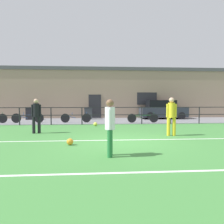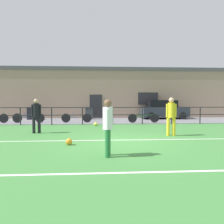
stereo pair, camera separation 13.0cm
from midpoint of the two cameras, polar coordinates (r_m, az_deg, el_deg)
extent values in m
cube|color=#42843D|center=(8.73, 3.32, -7.74)|extent=(60.00, 44.00, 0.04)
cube|color=white|center=(8.98, 3.11, -7.28)|extent=(36.00, 0.11, 0.00)
cube|color=white|center=(5.17, 8.58, -15.25)|extent=(36.00, 0.11, 0.00)
cube|color=slate|center=(17.11, -0.19, -2.26)|extent=(48.00, 5.00, 0.02)
cylinder|color=black|center=(15.36, -22.51, -1.01)|extent=(0.07, 0.07, 1.15)
cylinder|color=black|center=(14.83, -15.18, -1.02)|extent=(0.07, 0.07, 1.15)
cylinder|color=black|center=(14.57, -7.45, -1.01)|extent=(0.07, 0.07, 1.15)
cylinder|color=black|center=(14.58, 0.42, -0.98)|extent=(0.07, 0.07, 1.15)
cylinder|color=black|center=(14.86, 8.14, -0.93)|extent=(0.07, 0.07, 1.15)
cylinder|color=black|center=(15.40, 15.44, -0.87)|extent=(0.07, 0.07, 1.15)
cylinder|color=black|center=(16.16, 22.16, -0.80)|extent=(0.07, 0.07, 1.15)
cube|color=black|center=(14.55, 0.42, 1.20)|extent=(36.00, 0.04, 0.04)
cube|color=black|center=(14.57, 0.42, -0.75)|extent=(36.00, 0.04, 0.04)
cube|color=gray|center=(20.73, -0.83, 4.54)|extent=(28.00, 2.40, 4.25)
cube|color=#232328|center=(19.50, -4.04, 1.46)|extent=(1.10, 0.04, 2.10)
cube|color=#232328|center=(20.02, 9.52, 3.48)|extent=(1.80, 0.04, 1.10)
cube|color=#4C4C51|center=(20.91, -0.83, 10.79)|extent=(28.00, 2.56, 0.30)
cylinder|color=black|center=(11.33, -18.10, -3.23)|extent=(0.15, 0.15, 0.80)
cylinder|color=black|center=(11.34, -19.36, -3.24)|extent=(0.15, 0.15, 0.80)
cylinder|color=black|center=(11.28, -18.80, 0.45)|extent=(0.30, 0.30, 0.66)
sphere|color=tan|center=(11.27, -18.84, 2.70)|extent=(0.23, 0.23, 0.23)
cylinder|color=black|center=(11.27, -17.89, 0.37)|extent=(0.10, 0.10, 0.59)
cylinder|color=black|center=(11.29, -19.70, 0.34)|extent=(0.10, 0.10, 0.59)
cylinder|color=gold|center=(10.36, 16.13, -3.71)|extent=(0.15, 0.15, 0.82)
cylinder|color=gold|center=(10.29, 14.76, -3.73)|extent=(0.15, 0.15, 0.82)
cylinder|color=gold|center=(10.26, 15.51, 0.46)|extent=(0.30, 0.30, 0.68)
sphere|color=tan|center=(10.25, 15.55, 3.01)|extent=(0.23, 0.23, 0.23)
cylinder|color=gold|center=(10.32, 16.49, 0.35)|extent=(0.11, 0.11, 0.61)
cylinder|color=gold|center=(10.21, 14.52, 0.35)|extent=(0.11, 0.11, 0.61)
cylinder|color=#237038|center=(6.26, -0.56, -8.25)|extent=(0.14, 0.14, 0.78)
cylinder|color=#237038|center=(6.50, -0.42, -7.82)|extent=(0.14, 0.14, 0.78)
cylinder|color=white|center=(6.28, -0.49, -1.64)|extent=(0.29, 0.29, 0.65)
sphere|color=brown|center=(6.26, -0.49, 2.31)|extent=(0.22, 0.22, 0.22)
cylinder|color=white|center=(6.11, -0.59, -1.94)|extent=(0.10, 0.10, 0.58)
cylinder|color=white|center=(6.46, -0.40, -1.66)|extent=(0.10, 0.10, 0.58)
sphere|color=#E5E04C|center=(13.72, -3.99, -3.16)|extent=(0.24, 0.24, 0.24)
sphere|color=orange|center=(8.13, -10.70, -7.59)|extent=(0.24, 0.24, 0.24)
cube|color=#282D38|center=(19.34, 13.55, -0.01)|extent=(3.88, 1.72, 0.80)
cube|color=black|center=(19.26, 13.03, 2.09)|extent=(2.33, 1.44, 0.61)
cylinder|color=black|center=(18.21, 10.34, -1.00)|extent=(0.60, 0.18, 0.60)
cylinder|color=black|center=(19.02, 18.08, -0.93)|extent=(0.60, 0.18, 0.60)
cylinder|color=black|center=(19.81, 9.18, -0.66)|extent=(0.60, 0.18, 0.60)
cylinder|color=black|center=(20.56, 16.37, -0.61)|extent=(0.60, 0.18, 0.60)
cylinder|color=black|center=(17.04, -26.14, -1.48)|extent=(0.65, 0.04, 0.65)
cylinder|color=#1E6633|center=(17.02, -26.17, -0.53)|extent=(0.03, 0.03, 0.28)
cylinder|color=black|center=(15.54, 5.57, -1.62)|extent=(0.63, 0.04, 0.63)
cylinder|color=black|center=(15.87, 11.24, -1.56)|extent=(0.63, 0.04, 0.63)
cube|color=#1E6633|center=(15.67, 8.44, -0.85)|extent=(1.24, 0.04, 0.04)
cube|color=#1E6633|center=(15.60, 7.01, -1.23)|extent=(0.78, 0.03, 0.23)
cylinder|color=#1E6633|center=(15.61, 7.45, -0.49)|extent=(0.03, 0.03, 0.20)
cylinder|color=#1E6633|center=(15.85, 11.25, -0.57)|extent=(0.03, 0.03, 0.28)
cylinder|color=black|center=(15.91, -11.66, -1.55)|extent=(0.63, 0.04, 0.63)
cylinder|color=black|center=(15.77, -6.24, -1.55)|extent=(0.63, 0.04, 0.63)
cube|color=#234C99|center=(15.81, -8.97, -0.81)|extent=(1.17, 0.04, 0.04)
cube|color=#234C99|center=(15.85, -10.32, -1.18)|extent=(0.73, 0.03, 0.23)
cylinder|color=#234C99|center=(15.82, -9.92, -0.45)|extent=(0.03, 0.03, 0.20)
cylinder|color=#234C99|center=(15.75, -6.24, -0.54)|extent=(0.03, 0.03, 0.28)
cylinder|color=black|center=(16.71, -23.21, -1.47)|extent=(0.66, 0.04, 0.66)
cylinder|color=black|center=(16.26, -18.04, -1.49)|extent=(0.66, 0.04, 0.66)
cube|color=#234C99|center=(16.45, -20.67, -0.73)|extent=(1.21, 0.04, 0.04)
cube|color=#234C99|center=(16.58, -21.95, -1.10)|extent=(0.76, 0.03, 0.24)
cylinder|color=#234C99|center=(16.53, -21.58, -0.39)|extent=(0.03, 0.03, 0.20)
cylinder|color=#234C99|center=(16.24, -18.06, -0.48)|extent=(0.03, 0.03, 0.28)
cube|color=#33383D|center=(18.53, -5.75, -0.48)|extent=(0.62, 0.52, 0.87)
cube|color=#282C30|center=(18.51, -5.76, 0.98)|extent=(0.66, 0.56, 0.08)
cube|color=black|center=(19.10, -20.20, -0.44)|extent=(0.52, 0.44, 0.94)
cube|color=black|center=(19.08, -20.23, 1.08)|extent=(0.55, 0.47, 0.08)
camera|label=1|loc=(0.07, -89.68, 0.02)|focal=35.15mm
camera|label=2|loc=(0.07, 90.32, -0.02)|focal=35.15mm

